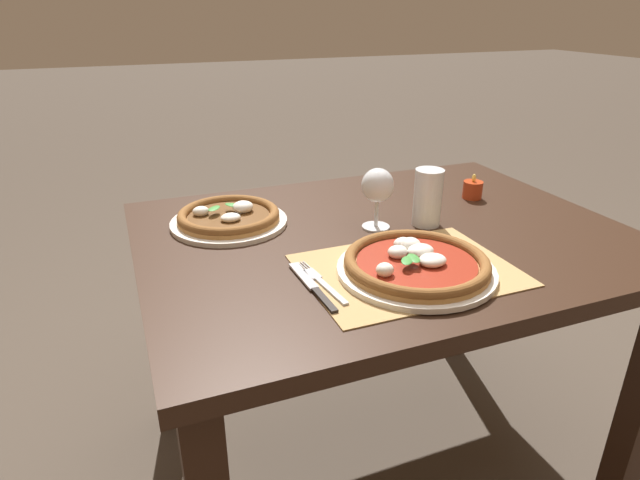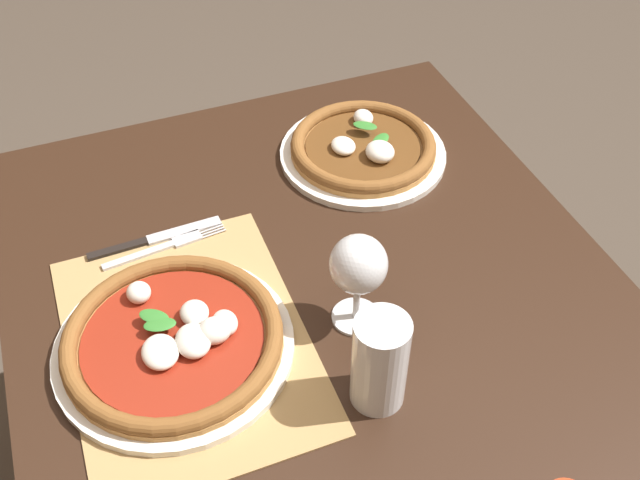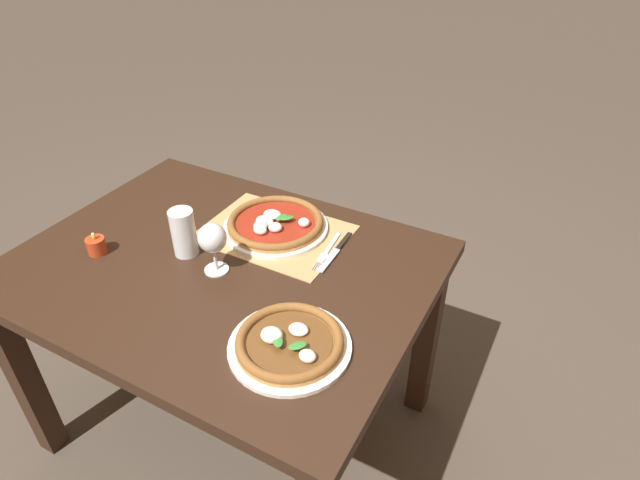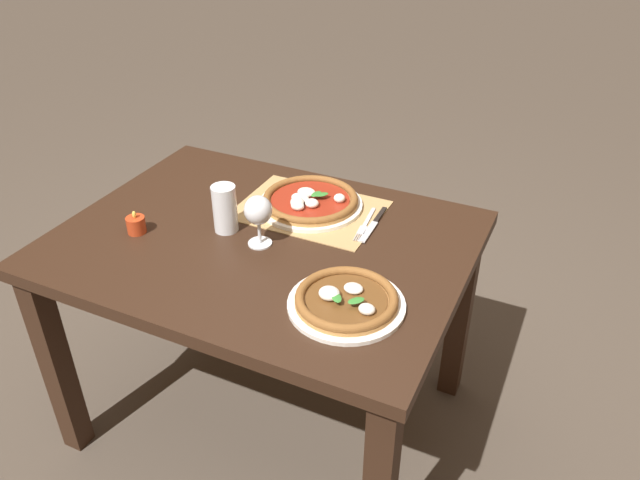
# 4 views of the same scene
# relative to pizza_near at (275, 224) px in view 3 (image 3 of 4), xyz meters

# --- Properties ---
(ground_plane) EXTENTS (24.00, 24.00, 0.00)m
(ground_plane) POSITION_rel_pizza_near_xyz_m (0.05, 0.22, -0.76)
(ground_plane) COLOR #473D33
(dining_table) EXTENTS (1.19, 0.90, 0.74)m
(dining_table) POSITION_rel_pizza_near_xyz_m (0.05, 0.22, -0.13)
(dining_table) COLOR black
(dining_table) RESTS_ON ground
(paper_placemat) EXTENTS (0.44, 0.32, 0.00)m
(paper_placemat) POSITION_rel_pizza_near_xyz_m (-0.01, 0.02, -0.02)
(paper_placemat) COLOR #A88451
(paper_placemat) RESTS_ON dining_table
(pizza_near) EXTENTS (0.33, 0.33, 0.05)m
(pizza_near) POSITION_rel_pizza_near_xyz_m (0.00, 0.00, 0.00)
(pizza_near) COLOR silver
(pizza_near) RESTS_ON paper_placemat
(pizza_far) EXTENTS (0.30, 0.30, 0.05)m
(pizza_far) POSITION_rel_pizza_near_xyz_m (-0.30, 0.41, -0.00)
(pizza_far) COLOR silver
(pizza_far) RESTS_ON dining_table
(wine_glass) EXTENTS (0.08, 0.08, 0.16)m
(wine_glass) POSITION_rel_pizza_near_xyz_m (0.04, 0.25, 0.08)
(wine_glass) COLOR silver
(wine_glass) RESTS_ON dining_table
(pint_glass) EXTENTS (0.07, 0.07, 0.15)m
(pint_glass) POSITION_rel_pizza_near_xyz_m (0.17, 0.23, 0.05)
(pint_glass) COLOR silver
(pint_glass) RESTS_ON dining_table
(fork) EXTENTS (0.04, 0.20, 0.00)m
(fork) POSITION_rel_pizza_near_xyz_m (-0.20, 0.03, -0.02)
(fork) COLOR #B7B7BC
(fork) RESTS_ON paper_placemat
(knife) EXTENTS (0.02, 0.22, 0.01)m
(knife) POSITION_rel_pizza_near_xyz_m (-0.22, 0.02, -0.02)
(knife) COLOR black
(knife) RESTS_ON paper_placemat
(votive_candle) EXTENTS (0.06, 0.06, 0.07)m
(votive_candle) POSITION_rel_pizza_near_xyz_m (0.40, 0.36, 0.00)
(votive_candle) COLOR #B23819
(votive_candle) RESTS_ON dining_table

